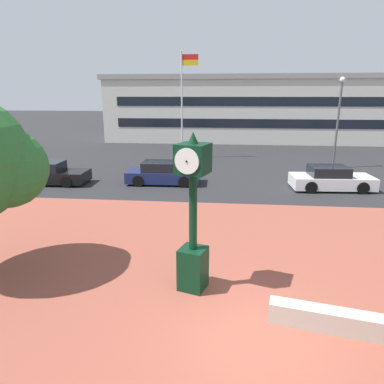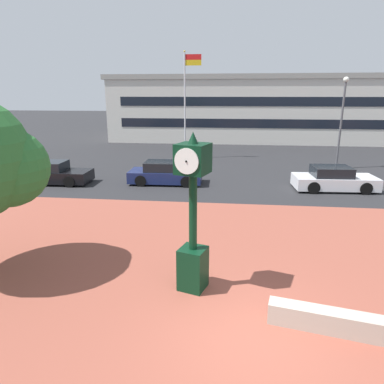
# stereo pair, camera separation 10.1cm
# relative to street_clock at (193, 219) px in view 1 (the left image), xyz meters

# --- Properties ---
(ground_plane) EXTENTS (200.00, 200.00, 0.00)m
(ground_plane) POSITION_rel_street_clock_xyz_m (1.46, -1.91, -1.95)
(ground_plane) COLOR #262628
(plaza_brick_paving) EXTENTS (44.00, 13.46, 0.01)m
(plaza_brick_paving) POSITION_rel_street_clock_xyz_m (1.46, 0.82, -1.95)
(plaza_brick_paving) COLOR brown
(plaza_brick_paving) RESTS_ON ground
(planter_wall) EXTENTS (3.21, 1.05, 0.50)m
(planter_wall) POSITION_rel_street_clock_xyz_m (3.44, -1.48, -1.70)
(planter_wall) COLOR #ADA393
(planter_wall) RESTS_ON ground
(street_clock) EXTENTS (0.91, 0.93, 4.16)m
(street_clock) POSITION_rel_street_clock_xyz_m (0.00, 0.00, 0.00)
(street_clock) COLOR black
(street_clock) RESTS_ON ground
(car_street_near) EXTENTS (4.48, 1.95, 1.28)m
(car_street_near) POSITION_rel_street_clock_xyz_m (-9.43, 10.36, -1.38)
(car_street_near) COLOR black
(car_street_near) RESTS_ON ground
(car_street_far) EXTENTS (4.37, 2.10, 1.28)m
(car_street_far) POSITION_rel_street_clock_xyz_m (6.47, 10.68, -1.38)
(car_street_far) COLOR silver
(car_street_far) RESTS_ON ground
(car_street_distant) EXTENTS (4.20, 1.99, 1.28)m
(car_street_distant) POSITION_rel_street_clock_xyz_m (-2.86, 11.08, -1.38)
(car_street_distant) COLOR navy
(car_street_distant) RESTS_ON ground
(flagpole_primary) EXTENTS (1.34, 0.14, 8.16)m
(flagpole_primary) POSITION_rel_street_clock_xyz_m (-2.65, 19.27, 2.71)
(flagpole_primary) COLOR silver
(flagpole_primary) RESTS_ON ground
(civic_building) EXTENTS (32.52, 13.61, 6.95)m
(civic_building) POSITION_rel_street_clock_xyz_m (3.77, 34.34, 1.53)
(civic_building) COLOR beige
(civic_building) RESTS_ON ground
(street_lamp_post) EXTENTS (0.36, 0.36, 6.10)m
(street_lamp_post) POSITION_rel_street_clock_xyz_m (8.25, 16.49, 1.82)
(street_lamp_post) COLOR #4C4C51
(street_lamp_post) RESTS_ON ground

